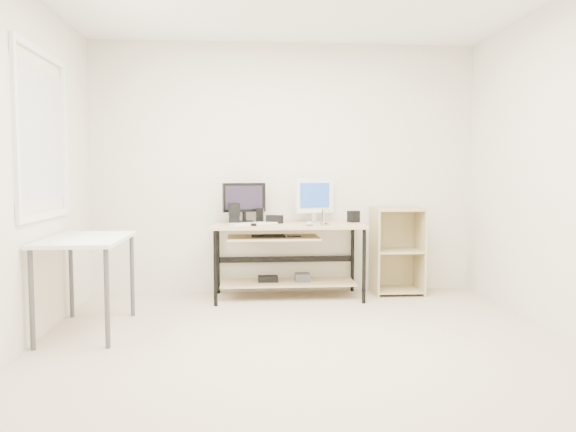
# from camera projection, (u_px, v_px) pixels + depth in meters

# --- Properties ---
(room) EXTENTS (4.01, 4.01, 2.62)m
(room) POSITION_uv_depth(u_px,v_px,m) (287.00, 164.00, 3.93)
(room) COLOR beige
(room) RESTS_ON ground
(desk) EXTENTS (1.50, 0.65, 0.75)m
(desk) POSITION_uv_depth(u_px,v_px,m) (285.00, 245.00, 5.60)
(desk) COLOR tan
(desk) RESTS_ON ground
(side_table) EXTENTS (0.60, 1.00, 0.75)m
(side_table) POSITION_uv_depth(u_px,v_px,m) (86.00, 247.00, 4.41)
(side_table) COLOR white
(side_table) RESTS_ON ground
(shelf_unit) EXTENTS (0.50, 0.40, 0.90)m
(shelf_unit) POSITION_uv_depth(u_px,v_px,m) (396.00, 250.00, 5.87)
(shelf_unit) COLOR tan
(shelf_unit) RESTS_ON ground
(black_monitor) EXTENTS (0.44, 0.18, 0.41)m
(black_monitor) POSITION_uv_depth(u_px,v_px,m) (244.00, 200.00, 5.69)
(black_monitor) COLOR black
(black_monitor) RESTS_ON desk
(white_imac) EXTENTS (0.41, 0.20, 0.46)m
(white_imac) POSITION_uv_depth(u_px,v_px,m) (315.00, 196.00, 5.79)
(white_imac) COLOR silver
(white_imac) RESTS_ON desk
(keyboard) EXTENTS (0.48, 0.32, 0.02)m
(keyboard) POSITION_uv_depth(u_px,v_px,m) (254.00, 223.00, 5.56)
(keyboard) COLOR white
(keyboard) RESTS_ON desk
(mouse) EXTENTS (0.11, 0.14, 0.04)m
(mouse) POSITION_uv_depth(u_px,v_px,m) (310.00, 224.00, 5.40)
(mouse) COLOR #AFAFB4
(mouse) RESTS_ON desk
(center_speaker) EXTENTS (0.18, 0.12, 0.08)m
(center_speaker) POSITION_uv_depth(u_px,v_px,m) (275.00, 219.00, 5.66)
(center_speaker) COLOR black
(center_speaker) RESTS_ON desk
(speaker_left) EXTENTS (0.12, 0.12, 0.21)m
(speaker_left) POSITION_uv_depth(u_px,v_px,m) (234.00, 213.00, 5.56)
(speaker_left) COLOR black
(speaker_left) RESTS_ON desk
(speaker_right) EXTENTS (0.13, 0.13, 0.12)m
(speaker_right) POSITION_uv_depth(u_px,v_px,m) (353.00, 216.00, 5.79)
(speaker_right) COLOR black
(speaker_right) RESTS_ON desk
(audio_controller) EXTENTS (0.08, 0.06, 0.15)m
(audio_controller) POSITION_uv_depth(u_px,v_px,m) (260.00, 216.00, 5.68)
(audio_controller) COLOR black
(audio_controller) RESTS_ON desk
(volume_puck) EXTENTS (0.06, 0.06, 0.02)m
(volume_puck) POSITION_uv_depth(u_px,v_px,m) (254.00, 225.00, 5.37)
(volume_puck) COLOR black
(volume_puck) RESTS_ON desk
(smartphone) EXTENTS (0.07, 0.12, 0.01)m
(smartphone) POSITION_uv_depth(u_px,v_px,m) (324.00, 223.00, 5.63)
(smartphone) COLOR black
(smartphone) RESTS_ON desk
(coaster) EXTENTS (0.12, 0.12, 0.01)m
(coaster) POSITION_uv_depth(u_px,v_px,m) (325.00, 225.00, 5.45)
(coaster) COLOR olive
(coaster) RESTS_ON desk
(drinking_glass) EXTENTS (0.09, 0.09, 0.15)m
(drinking_glass) POSITION_uv_depth(u_px,v_px,m) (326.00, 217.00, 5.44)
(drinking_glass) COLOR white
(drinking_glass) RESTS_ON coaster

